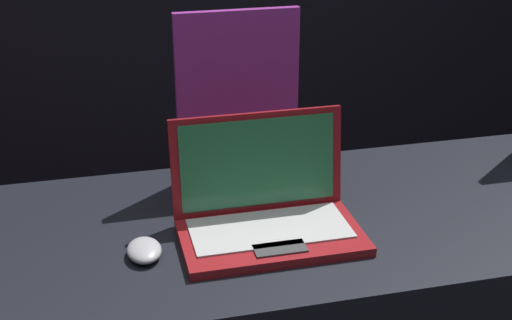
% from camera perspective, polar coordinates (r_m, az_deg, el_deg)
% --- Properties ---
extents(laptop_middle, '(0.38, 0.25, 0.24)m').
position_cam_1_polar(laptop_middle, '(1.52, 0.80, -3.77)').
color(laptop_middle, maroon).
rests_on(laptop_middle, display_counter).
extents(mouse_middle, '(0.07, 0.10, 0.03)m').
position_cam_1_polar(mouse_middle, '(1.47, -8.93, -7.14)').
color(mouse_middle, '#B2B2B7').
rests_on(mouse_middle, display_counter).
extents(promo_stand_middle, '(0.29, 0.07, 0.42)m').
position_cam_1_polar(promo_stand_middle, '(1.71, -1.47, 4.69)').
color(promo_stand_middle, black).
rests_on(promo_stand_middle, display_counter).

